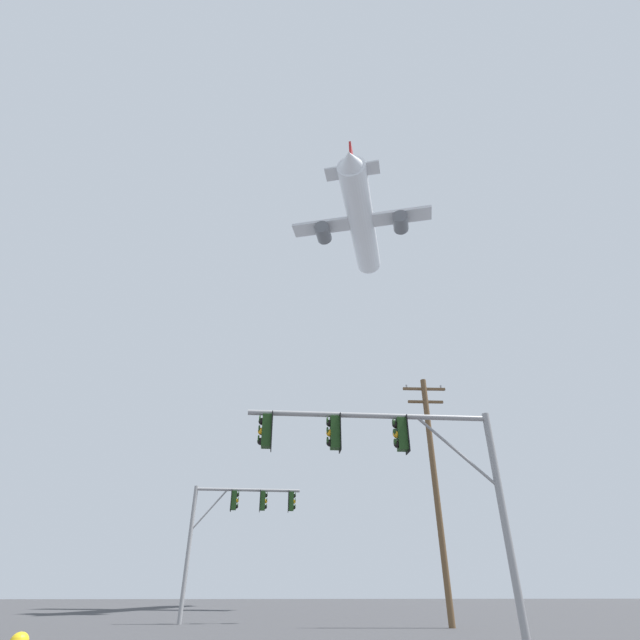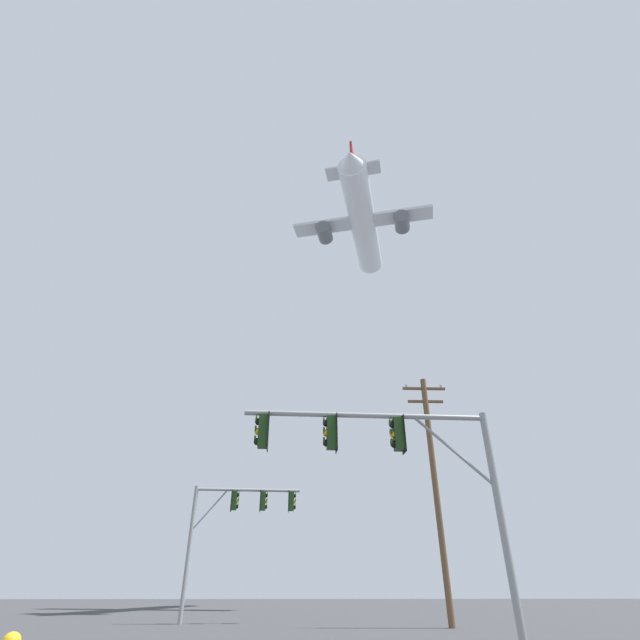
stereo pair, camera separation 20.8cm
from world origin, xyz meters
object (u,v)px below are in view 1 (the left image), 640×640
(signal_pole_far, at_px, (236,515))
(utility_pole, at_px, (435,482))
(signal_pole_near, at_px, (395,456))
(airplane, at_px, (361,222))

(signal_pole_far, bearing_deg, utility_pole, -17.08)
(signal_pole_near, bearing_deg, signal_pole_far, 114.95)
(signal_pole_far, height_order, utility_pole, utility_pole)
(signal_pole_near, xyz_separation_m, signal_pole_far, (-5.81, 12.49, 0.03))
(signal_pole_far, bearing_deg, airplane, 58.93)
(signal_pole_far, bearing_deg, signal_pole_near, -65.05)
(signal_pole_near, distance_m, signal_pole_far, 13.78)
(utility_pole, bearing_deg, signal_pole_far, 162.92)
(utility_pole, distance_m, airplane, 38.36)
(signal_pole_far, xyz_separation_m, airplane, (9.82, 16.29, 34.33))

